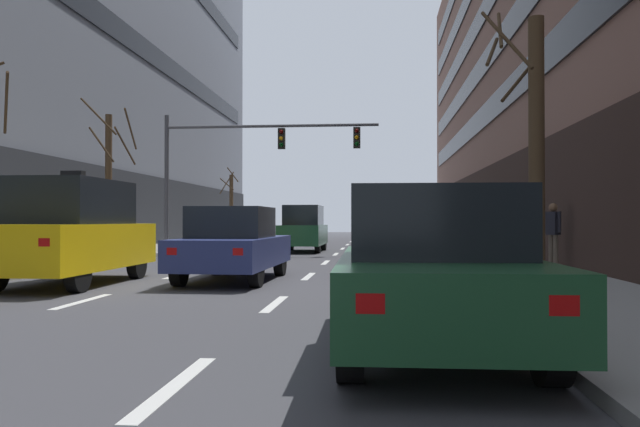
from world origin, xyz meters
The scene contains 28 objects.
ground_plane centered at (0.00, 0.00, 0.00)m, with size 120.00×120.00×0.00m, color #424247.
sidewalk_right centered at (6.72, 0.00, 0.07)m, with size 3.52×80.00×0.14m, color gray.
lane_stripe_l1_s3 centered at (-1.65, -3.00, 0.00)m, with size 0.16×2.00×0.01m, color silver.
lane_stripe_l1_s4 centered at (-1.65, 2.00, 0.00)m, with size 0.16×2.00×0.01m, color silver.
lane_stripe_l1_s5 centered at (-1.65, 7.00, 0.00)m, with size 0.16×2.00×0.01m, color silver.
lane_stripe_l1_s6 centered at (-1.65, 12.00, 0.00)m, with size 0.16×2.00×0.01m, color silver.
lane_stripe_l1_s7 centered at (-1.65, 17.00, 0.00)m, with size 0.16×2.00×0.01m, color silver.
lane_stripe_l1_s8 centered at (-1.65, 22.00, 0.00)m, with size 0.16×2.00×0.01m, color silver.
lane_stripe_l1_s9 centered at (-1.65, 27.00, 0.00)m, with size 0.16×2.00×0.01m, color silver.
lane_stripe_l1_s10 centered at (-1.65, 32.00, 0.00)m, with size 0.16×2.00×0.01m, color silver.
lane_stripe_l2_s2 centered at (1.65, -8.00, 0.00)m, with size 0.16×2.00×0.01m, color silver.
lane_stripe_l2_s3 centered at (1.65, -3.00, 0.00)m, with size 0.16×2.00×0.01m, color silver.
lane_stripe_l2_s4 centered at (1.65, 2.00, 0.00)m, with size 0.16×2.00×0.01m, color silver.
lane_stripe_l2_s5 centered at (1.65, 7.00, 0.00)m, with size 0.16×2.00×0.01m, color silver.
lane_stripe_l2_s6 centered at (1.65, 12.00, 0.00)m, with size 0.16×2.00×0.01m, color silver.
lane_stripe_l2_s7 centered at (1.65, 17.00, 0.00)m, with size 0.16×2.00×0.01m, color silver.
lane_stripe_l2_s8 centered at (1.65, 22.00, 0.00)m, with size 0.16×2.00×0.01m, color silver.
lane_stripe_l2_s9 centered at (1.65, 27.00, 0.00)m, with size 0.16×2.00×0.01m, color silver.
lane_stripe_l2_s10 centered at (1.65, 32.00, 0.00)m, with size 0.16×2.00×0.01m, color silver.
taxi_driving_0 centered at (-3.18, -0.38, 1.12)m, with size 1.96×4.67×2.45m.
car_driving_1 centered at (0.07, 0.76, 0.83)m, with size 1.98×4.53×1.68m.
car_driving_2 centered at (0.10, 13.88, 1.02)m, with size 1.81×4.24×2.04m.
car_parked_0 centered at (3.91, -6.41, 0.84)m, with size 1.98×4.58×1.71m.
traffic_signal_0 centered at (-2.12, 11.66, 4.15)m, with size 8.86×0.35×5.62m.
street_tree_0 centered at (6.33, -0.98, 2.85)m, with size 1.29×2.03×5.49m.
street_tree_1 centered at (-6.33, 8.34, 2.88)m, with size 1.70×1.70×5.60m.
street_tree_2 centered at (-6.38, 27.15, 2.42)m, with size 1.37×1.53×4.77m.
pedestrian_0 centered at (7.97, 3.66, 1.12)m, with size 0.33×0.48×1.70m.
Camera 1 is at (3.33, -12.97, 1.37)m, focal length 34.33 mm.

